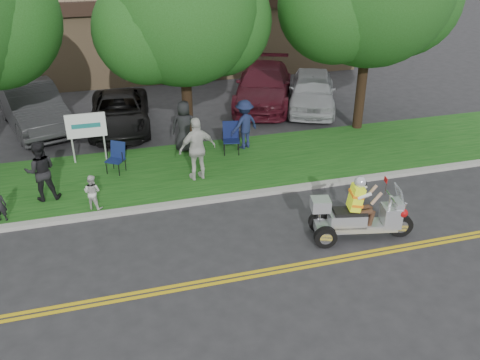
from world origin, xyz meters
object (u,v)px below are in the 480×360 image
object	(u,v)px
spectator_adult_right	(197,149)
lawn_chair_b	(231,135)
trike_scooter	(357,217)
parked_car_mid	(120,112)
lawn_chair_a	(117,155)
parked_car_left	(33,107)
parked_car_far_right	(312,90)
spectator_adult_mid	(41,171)
parked_car_right	(264,85)

from	to	relation	value
spectator_adult_right	lawn_chair_b	bearing A→B (deg)	-141.16
trike_scooter	lawn_chair_b	xyz separation A→B (m)	(-1.70, 5.83, 0.09)
lawn_chair_b	parked_car_mid	xyz separation A→B (m)	(-3.47, 3.50, -0.03)
lawn_chair_a	parked_car_left	distance (m)	5.63
parked_car_far_right	parked_car_mid	bearing A→B (deg)	-155.45
spectator_adult_right	parked_car_far_right	world-z (taller)	spectator_adult_right
lawn_chair_a	trike_scooter	bearing A→B (deg)	-10.23
trike_scooter	parked_car_far_right	distance (m)	9.91
trike_scooter	spectator_adult_right	xyz separation A→B (m)	(-3.19, 4.16, 0.48)
lawn_chair_b	spectator_adult_mid	bearing A→B (deg)	-152.07
spectator_adult_right	parked_car_far_right	size ratio (longest dim) A/B	0.42
parked_car_left	parked_car_right	bearing A→B (deg)	-14.09
lawn_chair_a	lawn_chair_b	distance (m)	3.86
spectator_adult_mid	parked_car_mid	distance (m)	5.81
spectator_adult_mid	parked_car_mid	world-z (taller)	spectator_adult_mid
lawn_chair_b	parked_car_left	xyz separation A→B (m)	(-6.61, 4.42, 0.17)
parked_car_left	lawn_chair_a	bearing A→B (deg)	-77.07
parked_car_left	parked_car_mid	xyz separation A→B (m)	(3.14, -0.92, -0.20)
parked_car_mid	parked_car_right	bearing A→B (deg)	17.03
spectator_adult_right	parked_car_left	xyz separation A→B (m)	(-5.12, 6.10, -0.22)
lawn_chair_b	parked_car_far_right	size ratio (longest dim) A/B	0.22
spectator_adult_mid	spectator_adult_right	bearing A→B (deg)	179.22
lawn_chair_b	parked_car_mid	bearing A→B (deg)	146.28
lawn_chair_b	parked_car_right	world-z (taller)	parked_car_right
trike_scooter	parked_car_right	distance (m)	10.73
spectator_adult_mid	parked_car_right	bearing A→B (deg)	-144.53
trike_scooter	parked_car_mid	bearing A→B (deg)	130.81
lawn_chair_a	spectator_adult_right	size ratio (longest dim) A/B	0.49
parked_car_mid	parked_car_left	bearing A→B (deg)	168.49
parked_car_left	parked_car_far_right	distance (m)	11.15
lawn_chair_b	parked_car_left	size ratio (longest dim) A/B	0.20
lawn_chair_b	parked_car_far_right	xyz separation A→B (m)	(4.51, 3.67, 0.10)
lawn_chair_b	spectator_adult_right	world-z (taller)	spectator_adult_right
lawn_chair_a	spectator_adult_mid	world-z (taller)	spectator_adult_mid
parked_car_far_right	lawn_chair_b	bearing A→B (deg)	-117.59
parked_car_left	parked_car_far_right	xyz separation A→B (m)	(11.12, -0.75, -0.06)
lawn_chair_a	lawn_chair_b	bearing A→B (deg)	40.93
spectator_adult_mid	parked_car_right	world-z (taller)	spectator_adult_mid
lawn_chair_b	spectator_adult_right	size ratio (longest dim) A/B	0.54
lawn_chair_a	parked_car_right	size ratio (longest dim) A/B	0.17
spectator_adult_right	parked_car_far_right	distance (m)	8.04
parked_car_mid	parked_car_right	size ratio (longest dim) A/B	0.85
trike_scooter	lawn_chair_a	size ratio (longest dim) A/B	2.77
spectator_adult_mid	parked_car_left	xyz separation A→B (m)	(-0.67, 6.17, -0.12)
spectator_adult_mid	lawn_chair_b	bearing A→B (deg)	-165.29
spectator_adult_right	lawn_chair_a	bearing A→B (deg)	-36.81
lawn_chair_a	parked_car_left	bearing A→B (deg)	153.46
lawn_chair_a	parked_car_far_right	distance (m)	9.32
spectator_adult_mid	parked_car_far_right	world-z (taller)	spectator_adult_mid
spectator_adult_mid	spectator_adult_right	xyz separation A→B (m)	(4.45, 0.07, 0.11)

